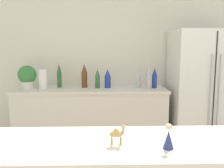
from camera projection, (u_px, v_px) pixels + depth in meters
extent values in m
cube|color=silver|center=(113.00, 61.00, 3.60)|extent=(8.00, 0.06, 2.55)
cube|color=silver|center=(91.00, 123.00, 3.39)|extent=(1.96, 0.60, 0.89)
cube|color=silver|center=(91.00, 89.00, 3.32)|extent=(1.99, 0.63, 0.03)
cube|color=silver|center=(203.00, 95.00, 3.31)|extent=(0.83, 0.67, 1.68)
cube|color=black|center=(214.00, 100.00, 2.97)|extent=(0.01, 0.01, 1.62)
cylinder|color=#B2B5BA|center=(210.00, 93.00, 2.94)|extent=(0.02, 0.02, 0.93)
cylinder|color=#B2B5BA|center=(219.00, 93.00, 2.95)|extent=(0.02, 0.02, 0.93)
cube|color=beige|center=(138.00, 144.00, 1.44)|extent=(2.09, 0.56, 0.03)
cylinder|color=silver|center=(28.00, 85.00, 3.27)|extent=(0.15, 0.15, 0.10)
sphere|color=#387F3D|center=(27.00, 75.00, 3.25)|extent=(0.24, 0.24, 0.24)
cylinder|color=white|center=(43.00, 79.00, 3.22)|extent=(0.10, 0.10, 0.26)
cylinder|color=navy|center=(154.00, 81.00, 3.31)|extent=(0.07, 0.07, 0.17)
cone|color=navy|center=(155.00, 71.00, 3.30)|extent=(0.06, 0.06, 0.10)
cylinder|color=gold|center=(155.00, 67.00, 3.29)|extent=(0.02, 0.02, 0.01)
cylinder|color=#B2B7BC|center=(149.00, 81.00, 3.24)|extent=(0.07, 0.07, 0.20)
cone|color=#B2B7BC|center=(149.00, 69.00, 3.21)|extent=(0.06, 0.06, 0.11)
cylinder|color=gold|center=(149.00, 65.00, 3.21)|extent=(0.02, 0.02, 0.01)
cylinder|color=navy|center=(108.00, 82.00, 3.34)|extent=(0.08, 0.08, 0.16)
cone|color=navy|center=(108.00, 73.00, 3.32)|extent=(0.08, 0.08, 0.09)
cylinder|color=gold|center=(108.00, 69.00, 3.32)|extent=(0.03, 0.03, 0.01)
cylinder|color=#2D6033|center=(59.00, 80.00, 3.37)|extent=(0.06, 0.06, 0.20)
cone|color=#2D6033|center=(59.00, 68.00, 3.35)|extent=(0.06, 0.06, 0.11)
cylinder|color=gold|center=(59.00, 64.00, 3.34)|extent=(0.02, 0.02, 0.01)
cylinder|color=#2D6033|center=(97.00, 82.00, 3.29)|extent=(0.06, 0.06, 0.17)
cone|color=#2D6033|center=(97.00, 72.00, 3.28)|extent=(0.06, 0.06, 0.09)
cylinder|color=gold|center=(97.00, 68.00, 3.27)|extent=(0.02, 0.02, 0.01)
cylinder|color=#B2B7BC|center=(138.00, 82.00, 3.32)|extent=(0.06, 0.06, 0.15)
cone|color=#B2B7BC|center=(138.00, 73.00, 3.30)|extent=(0.06, 0.06, 0.09)
cylinder|color=gold|center=(138.00, 70.00, 3.30)|extent=(0.02, 0.02, 0.01)
cylinder|color=brown|center=(84.00, 80.00, 3.37)|extent=(0.08, 0.08, 0.20)
cone|color=brown|center=(84.00, 68.00, 3.34)|extent=(0.07, 0.07, 0.11)
cylinder|color=gold|center=(84.00, 64.00, 3.33)|extent=(0.03, 0.03, 0.01)
ellipsoid|color=tan|center=(116.00, 134.00, 1.38)|extent=(0.08, 0.05, 0.04)
sphere|color=tan|center=(116.00, 131.00, 1.38)|extent=(0.03, 0.03, 0.03)
cylinder|color=tan|center=(123.00, 130.00, 1.38)|extent=(0.01, 0.01, 0.04)
sphere|color=tan|center=(123.00, 127.00, 1.38)|extent=(0.02, 0.02, 0.02)
cylinder|color=tan|center=(120.00, 140.00, 1.40)|extent=(0.01, 0.01, 0.04)
cylinder|color=tan|center=(121.00, 142.00, 1.38)|extent=(0.01, 0.01, 0.04)
cylinder|color=tan|center=(111.00, 140.00, 1.39)|extent=(0.01, 0.01, 0.04)
cylinder|color=tan|center=(112.00, 142.00, 1.37)|extent=(0.01, 0.01, 0.04)
cone|color=navy|center=(168.00, 140.00, 1.33)|extent=(0.06, 0.06, 0.10)
sphere|color=beige|center=(169.00, 127.00, 1.32)|extent=(0.04, 0.04, 0.04)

